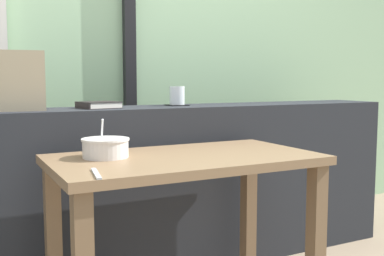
# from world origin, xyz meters

# --- Properties ---
(outdoor_backdrop) EXTENTS (4.80, 0.08, 2.80)m
(outdoor_backdrop) POSITION_xyz_m (0.00, 1.19, 1.40)
(outdoor_backdrop) COLOR #9EC699
(outdoor_backdrop) RESTS_ON ground
(window_divider_post) EXTENTS (0.07, 0.05, 2.60)m
(window_divider_post) POSITION_xyz_m (0.07, 1.12, 1.30)
(window_divider_post) COLOR black
(window_divider_post) RESTS_ON ground
(dark_console_ledge) EXTENTS (2.80, 0.34, 0.85)m
(dark_console_ledge) POSITION_xyz_m (0.00, 0.55, 0.42)
(dark_console_ledge) COLOR #23262B
(dark_console_ledge) RESTS_ON ground
(breakfast_table) EXTENTS (1.05, 0.59, 0.68)m
(breakfast_table) POSITION_xyz_m (-0.09, 0.02, 0.56)
(breakfast_table) COLOR brown
(breakfast_table) RESTS_ON ground
(coaster_square) EXTENTS (0.10, 0.10, 0.00)m
(coaster_square) POSITION_xyz_m (0.14, 0.59, 0.85)
(coaster_square) COLOR black
(coaster_square) RESTS_ON dark_console_ledge
(juice_glass) EXTENTS (0.08, 0.08, 0.10)m
(juice_glass) POSITION_xyz_m (0.14, 0.59, 0.90)
(juice_glass) COLOR white
(juice_glass) RESTS_ON coaster_square
(closed_book) EXTENTS (0.20, 0.19, 0.03)m
(closed_book) POSITION_xyz_m (-0.29, 0.56, 0.86)
(closed_book) COLOR black
(closed_book) RESTS_ON dark_console_ledge
(throw_pillow) EXTENTS (0.33, 0.17, 0.26)m
(throw_pillow) POSITION_xyz_m (-0.70, 0.55, 0.98)
(throw_pillow) COLOR tan
(throw_pillow) RESTS_ON dark_console_ledge
(soup_bowl) EXTENTS (0.19, 0.19, 0.15)m
(soup_bowl) POSITION_xyz_m (-0.39, 0.12, 0.72)
(soup_bowl) COLOR silver
(soup_bowl) RESTS_ON breakfast_table
(fork_utensil) EXTENTS (0.04, 0.17, 0.01)m
(fork_utensil) POSITION_xyz_m (-0.51, -0.18, 0.69)
(fork_utensil) COLOR silver
(fork_utensil) RESTS_ON breakfast_table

